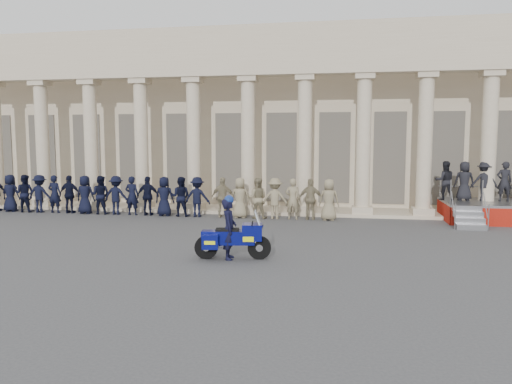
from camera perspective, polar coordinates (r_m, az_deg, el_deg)
The scene contains 6 objects.
ground at distance 15.33m, azimuth -1.82°, elevation -6.92°, with size 90.00×90.00×0.00m, color #404042.
building at distance 29.55m, azimuth 4.10°, elevation 8.11°, with size 40.00×12.50×9.00m.
officer_rank at distance 23.38m, azimuth -13.77°, elevation -0.41°, with size 18.40×0.67×1.78m.
reviewing_stand at distance 23.26m, azimuth 25.38°, elevation 0.41°, with size 4.82×3.97×2.51m.
motorcycle at distance 14.40m, azimuth -2.60°, elevation -5.28°, with size 2.20×1.00×1.42m.
rider at distance 14.35m, azimuth -3.09°, elevation -4.07°, with size 0.51×0.70×1.86m.
Camera 1 is at (3.08, -14.62, 3.43)m, focal length 35.00 mm.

